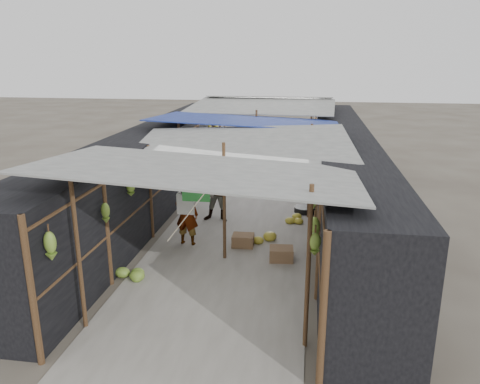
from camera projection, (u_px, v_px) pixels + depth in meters
The scene contains 14 objects.
ground at pixel (192, 336), 7.50m from camera, with size 80.00×80.00×0.00m, color #6B6356.
aisle_slab at pixel (246, 209), 13.66m from camera, with size 3.60×16.00×0.02m, color #9E998E.
stall_left at pixel (155, 168), 13.72m from camera, with size 1.40×15.00×2.30m, color black.
stall_right at pixel (342, 174), 12.96m from camera, with size 1.40×15.00×2.30m, color black.
crate_near at pixel (243, 241), 10.94m from camera, with size 0.50×0.40×0.30m, color brown.
crate_mid at pixel (281, 254), 10.18m from camera, with size 0.51×0.41×0.31m, color brown.
crate_back at pixel (245, 178), 16.54m from camera, with size 0.43×0.35×0.28m, color brown.
black_basin at pixel (305, 210), 13.32m from camera, with size 0.60×0.60×0.18m, color black.
vendor_elderly at pixel (187, 214), 10.90m from camera, with size 0.55×0.36×1.52m, color white.
shopper_blue at pixel (218, 191), 12.44m from camera, with size 0.83×0.65×1.71m, color navy.
vendor_seated at pixel (307, 164), 17.45m from camera, with size 0.52×0.30×0.81m, color #48453F.
market_canopy at pixel (249, 125), 13.30m from camera, with size 5.62×15.20×2.77m.
hanging_bananas at pixel (248, 156), 13.02m from camera, with size 3.96×14.01×0.73m.
floor_bananas at pixel (265, 195), 14.53m from camera, with size 3.88×9.95×0.34m.
Camera 1 is at (1.73, -6.36, 4.33)m, focal length 35.00 mm.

